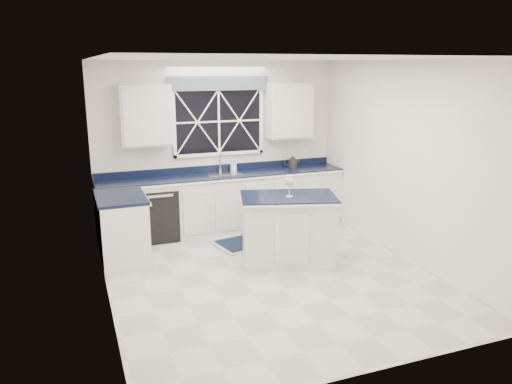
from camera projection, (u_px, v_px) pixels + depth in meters
name	position (u px, v px, depth m)	size (l,w,h in m)	color
ground	(270.00, 275.00, 6.42)	(4.50, 4.50, 0.00)	silver
back_wall	(218.00, 146.00, 8.13)	(4.00, 0.10, 2.70)	white
base_cabinets	(208.00, 208.00, 7.81)	(3.99, 1.60, 0.90)	silver
countertop	(224.00, 175.00, 7.96)	(3.98, 0.64, 0.04)	black
dishwasher	(157.00, 213.00, 7.71)	(0.60, 0.58, 0.82)	black
window	(219.00, 116.00, 7.96)	(1.65, 0.09, 1.26)	black
upper_cabinets	(221.00, 113.00, 7.84)	(3.10, 0.34, 0.90)	silver
faucet	(221.00, 162.00, 8.09)	(0.05, 0.20, 0.30)	#ADADAF
island	(288.00, 229.00, 6.76)	(1.42, 1.08, 0.94)	silver
rug	(252.00, 241.00, 7.64)	(1.28, 0.93, 0.02)	#ABABA6
kettle	(292.00, 162.00, 8.48)	(0.26, 0.21, 0.19)	#323234
wine_glass	(289.00, 182.00, 6.55)	(0.12, 0.12, 0.29)	silver
soap_bottle	(233.00, 165.00, 8.16)	(0.08, 0.08, 0.18)	silver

